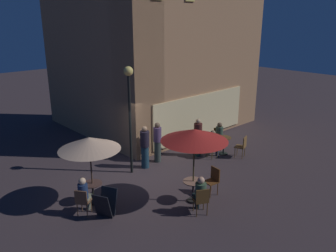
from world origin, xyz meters
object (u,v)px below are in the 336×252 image
(patron_seated_1, at_px, (84,193))
(patron_standing_6, at_px, (198,137))
(cafe_chair_4, at_px, (242,145))
(patron_seated_2, at_px, (214,142))
(cafe_chair_2, at_px, (82,200))
(cafe_chair_3, at_px, (211,146))
(cafe_table_1, at_px, (93,190))
(cafe_table_0, at_px, (193,187))
(cafe_chair_1, at_px, (213,179))
(patron_standing_4, at_px, (145,147))
(patron_seated_0, at_px, (200,192))
(patio_umbrella_1, at_px, (89,144))
(street_lamp_near_corner, at_px, (129,97))
(cafe_chair_0, at_px, (201,199))
(cafe_table_2, at_px, (224,143))
(patron_seated_3, at_px, (220,134))
(patio_umbrella_0, at_px, (194,135))
(cafe_chair_5, at_px, (219,136))
(patron_standing_5, at_px, (157,142))
(menu_sandwich_board, at_px, (105,204))

(patron_seated_1, relative_size, patron_standing_6, 0.74)
(cafe_chair_4, relative_size, patron_seated_2, 0.77)
(cafe_chair_2, distance_m, cafe_chair_3, 6.39)
(cafe_table_1, height_order, cafe_chair_4, cafe_chair_4)
(cafe_table_0, bearing_deg, cafe_chair_4, 14.52)
(cafe_table_0, bearing_deg, cafe_chair_1, -7.64)
(patron_seated_1, xyz_separation_m, patron_standing_4, (3.55, 1.39, 0.18))
(patron_seated_0, xyz_separation_m, patron_seated_1, (-2.66, 2.39, -0.00))
(cafe_table_0, distance_m, patron_seated_0, 0.72)
(patio_umbrella_1, bearing_deg, street_lamp_near_corner, 23.35)
(cafe_chair_4, distance_m, patron_standing_4, 4.30)
(cafe_table_1, height_order, cafe_chair_0, cafe_chair_0)
(cafe_chair_4, distance_m, patron_standing_6, 1.96)
(cafe_table_2, xyz_separation_m, cafe_chair_2, (-7.15, -0.22, 0.00))
(patron_seated_3, height_order, patron_standing_6, patron_standing_6)
(street_lamp_near_corner, distance_m, cafe_chair_1, 4.23)
(cafe_chair_2, height_order, patron_standing_6, patron_standing_6)
(cafe_chair_4, height_order, patron_standing_6, patron_standing_6)
(patron_standing_4, height_order, patron_standing_6, patron_standing_4)
(cafe_chair_1, relative_size, patron_seated_1, 0.77)
(cafe_table_1, relative_size, patio_umbrella_0, 0.28)
(patio_umbrella_0, xyz_separation_m, patron_standing_4, (0.55, 3.18, -1.44))
(patron_seated_0, relative_size, patron_standing_6, 0.74)
(patio_umbrella_1, distance_m, cafe_chair_5, 7.18)
(cafe_chair_0, xyz_separation_m, patron_seated_3, (4.85, 3.22, 0.15))
(cafe_table_1, height_order, cafe_chair_2, cafe_chair_2)
(cafe_chair_0, bearing_deg, cafe_chair_2, 77.20)
(cafe_table_2, distance_m, patron_seated_0, 5.05)
(patron_standing_5, bearing_deg, patron_seated_3, -169.61)
(menu_sandwich_board, height_order, patio_umbrella_1, patio_umbrella_1)
(patron_standing_6, bearing_deg, cafe_chair_0, -44.04)
(cafe_chair_4, distance_m, patron_seated_2, 1.26)
(cafe_table_2, relative_size, patron_standing_4, 0.45)
(patron_standing_6, bearing_deg, cafe_chair_1, -36.69)
(patron_seated_1, height_order, patron_standing_4, patron_standing_4)
(cafe_table_0, bearing_deg, patio_umbrella_0, -82.87)
(cafe_chair_4, xyz_separation_m, patron_seated_2, (-0.90, 0.87, 0.13))
(patron_seated_1, xyz_separation_m, patron_seated_2, (6.41, 0.20, 0.00))
(patio_umbrella_0, relative_size, patron_seated_1, 2.03)
(cafe_chair_0, bearing_deg, cafe_table_0, -0.00)
(street_lamp_near_corner, relative_size, patron_seated_0, 3.35)
(cafe_table_0, relative_size, patron_standing_6, 0.44)
(cafe_chair_2, bearing_deg, patron_seated_3, -30.15)
(street_lamp_near_corner, relative_size, patron_seated_2, 3.35)
(cafe_chair_3, distance_m, patron_standing_5, 2.36)
(cafe_chair_2, height_order, patron_seated_1, patron_seated_1)
(cafe_chair_0, bearing_deg, cafe_chair_5, -26.67)
(cafe_chair_4, relative_size, cafe_chair_5, 1.03)
(cafe_table_0, bearing_deg, cafe_table_1, 138.92)
(cafe_chair_3, bearing_deg, patron_seated_0, -137.54)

